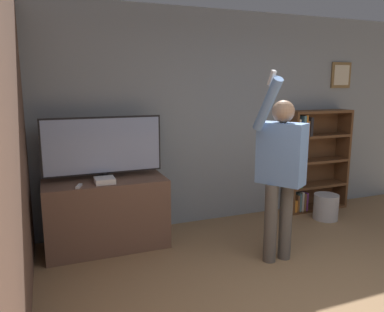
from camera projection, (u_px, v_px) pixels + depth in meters
name	position (u px, v px, depth m)	size (l,w,h in m)	color
wall_back	(215.00, 118.00, 4.85)	(6.51, 0.09, 2.70)	gray
wall_side_brick	(12.00, 147.00, 2.65)	(0.06, 4.55, 2.70)	brown
tv_ledge	(107.00, 214.00, 4.12)	(1.30, 0.58, 0.77)	brown
television	(103.00, 147.00, 4.01)	(1.27, 0.22, 0.68)	black
game_console	(105.00, 180.00, 3.91)	(0.20, 0.20, 0.06)	white
remote_loose	(79.00, 186.00, 3.75)	(0.08, 0.14, 0.02)	white
bookshelf	(312.00, 161.00, 5.32)	(0.96, 0.28, 1.43)	brown
person	(281.00, 166.00, 3.69)	(0.60, 0.56, 1.91)	#56514C
waste_bin	(326.00, 207.00, 5.02)	(0.32, 0.32, 0.34)	#B7B7BC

